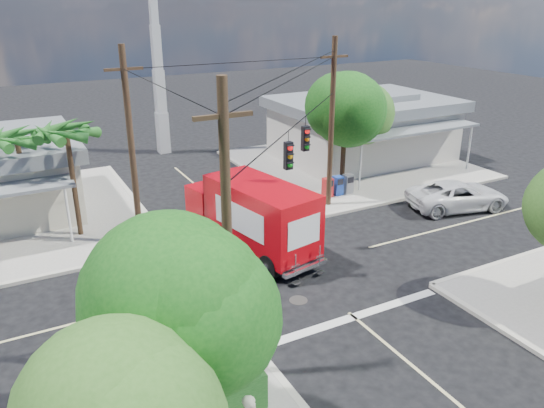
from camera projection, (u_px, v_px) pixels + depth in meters
ground at (294, 267)px, 22.64m from camera, size 120.00×120.00×0.00m
sidewalk_ne at (351, 164)px, 36.31m from camera, size 14.12×14.12×0.14m
sidewalk_nw at (0, 223)px, 26.81m from camera, size 14.12×14.12×0.14m
road_markings at (312, 282)px, 21.42m from camera, size 32.00×32.00×0.01m
building_ne at (363, 126)px, 37.09m from camera, size 11.80×10.20×4.50m
radio_tower at (158, 75)px, 37.25m from camera, size 0.80×0.80×17.00m
tree_sw_front at (196, 306)px, 11.80m from camera, size 3.88×3.78×6.03m
tree_ne_front at (346, 112)px, 29.61m from camera, size 4.21×4.14×6.66m
tree_ne_back at (359, 111)px, 32.76m from camera, size 3.77×3.66×5.82m
palm_nw_front at (67, 134)px, 23.69m from camera, size 3.01×3.08×5.59m
palm_nw_back at (17, 140)px, 24.19m from camera, size 3.01×3.08×5.19m
utility_poles at (242, 157)px, 21.56m from camera, size 12.00×10.68×9.00m
picket_fence at (150, 395)px, 14.38m from camera, size 5.94×0.06×1.00m
vending_boxes at (338, 186)px, 30.32m from camera, size 1.90×0.50×1.10m
delivery_truck at (251, 215)px, 23.62m from camera, size 3.73×7.93×3.31m
parked_car at (458, 195)px, 28.65m from camera, size 5.91×3.73×1.52m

